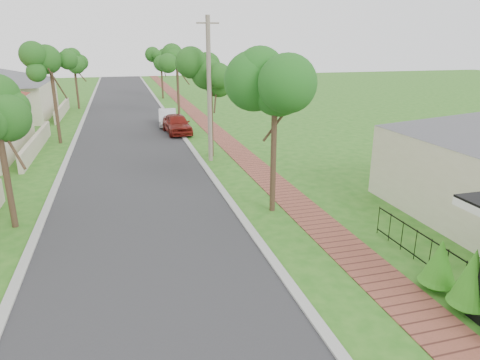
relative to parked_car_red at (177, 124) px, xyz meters
name	(u,v)px	position (x,y,z in m)	size (l,w,h in m)	color
ground	(290,325)	(-0.40, -23.03, -0.71)	(160.00, 160.00, 0.00)	#266317
road	(131,146)	(-3.40, -3.03, -0.71)	(7.00, 120.00, 0.02)	#28282B
kerb_right	(187,142)	(0.25, -3.03, -0.71)	(0.30, 120.00, 0.10)	#9E9E99
kerb_left	(71,149)	(-7.05, -3.03, -0.71)	(0.30, 120.00, 0.10)	#9E9E99
sidewalk	(225,140)	(2.85, -3.03, -0.71)	(1.50, 120.00, 0.03)	brown
picket_fence	(465,277)	(4.50, -23.03, -0.18)	(0.03, 8.02, 1.00)	black
street_trees	(125,68)	(-3.27, 3.81, 3.83)	(10.70, 37.65, 5.89)	#382619
hedge_row	(478,286)	(4.05, -23.88, 0.13)	(0.93, 3.27, 2.02)	#2F6C15
parked_car_red	(177,124)	(0.00, 0.00, 0.00)	(1.68, 4.17, 1.42)	maroon
parked_car_white	(168,118)	(-0.31, 3.31, -0.07)	(1.36, 3.90, 1.29)	silver
near_tree	(275,86)	(1.65, -16.03, 4.17)	(2.38, 2.38, 6.11)	#382619
utility_pole	(209,90)	(0.83, -8.00, 3.22)	(1.20, 0.24, 7.73)	gray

